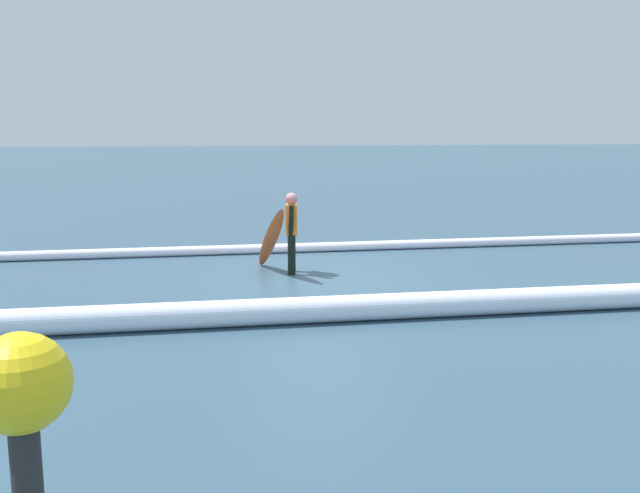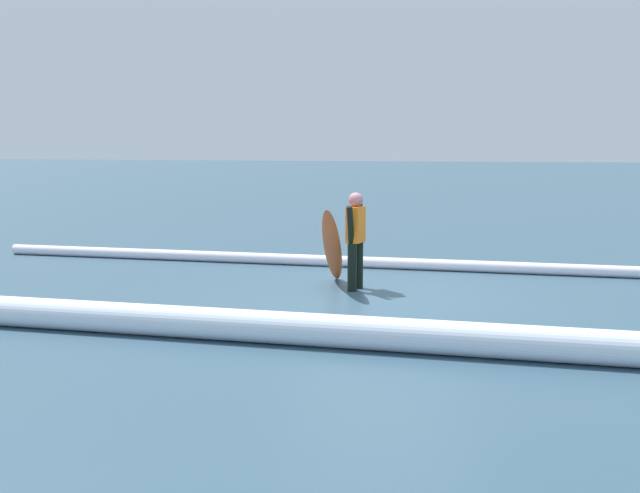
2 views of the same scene
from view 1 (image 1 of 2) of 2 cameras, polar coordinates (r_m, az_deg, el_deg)
ground_plane at (r=12.56m, az=-0.08°, el=-2.63°), size 189.10×189.10×0.00m
surfer at (r=12.92m, az=-2.33°, el=1.50°), size 0.25×0.67×1.50m
surfboard at (r=12.97m, az=-4.01°, el=0.63°), size 0.49×1.71×1.32m
channel_buoy at (r=4.03m, az=-23.05°, el=-11.91°), size 0.53×0.53×1.63m
wave_crest_foreground at (r=15.46m, az=3.52°, el=0.05°), size 18.79×0.28×0.20m
wave_crest_midground at (r=9.72m, az=-0.94°, el=-5.17°), size 24.11×0.51×0.37m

